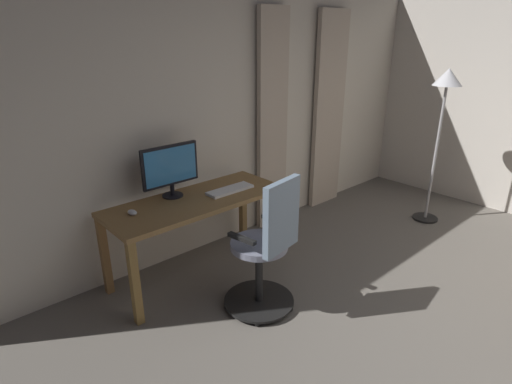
{
  "coord_description": "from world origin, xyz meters",
  "views": [
    {
      "loc": [
        2.58,
        0.26,
        2.05
      ],
      "look_at": [
        0.66,
        -1.88,
        0.93
      ],
      "focal_mm": 28.9,
      "sensor_mm": 36.0,
      "label": 1
    }
  ],
  "objects_px": {
    "office_chair": "(266,251)",
    "computer_mouse": "(132,212)",
    "computer_keyboard": "(230,190)",
    "desk": "(197,209)",
    "floor_lamp": "(445,99)",
    "computer_monitor": "(170,167)"
  },
  "relations": [
    {
      "from": "office_chair",
      "to": "computer_mouse",
      "type": "xyz_separation_m",
      "value": [
        0.64,
        -0.83,
        0.24
      ]
    },
    {
      "from": "office_chair",
      "to": "computer_keyboard",
      "type": "height_order",
      "value": "office_chair"
    },
    {
      "from": "desk",
      "to": "floor_lamp",
      "type": "height_order",
      "value": "floor_lamp"
    },
    {
      "from": "desk",
      "to": "computer_mouse",
      "type": "distance_m",
      "value": 0.57
    },
    {
      "from": "desk",
      "to": "computer_monitor",
      "type": "xyz_separation_m",
      "value": [
        0.12,
        -0.19,
        0.35
      ]
    },
    {
      "from": "computer_keyboard",
      "to": "computer_mouse",
      "type": "distance_m",
      "value": 0.88
    },
    {
      "from": "computer_monitor",
      "to": "computer_keyboard",
      "type": "height_order",
      "value": "computer_monitor"
    },
    {
      "from": "computer_mouse",
      "to": "floor_lamp",
      "type": "bearing_deg",
      "value": 164.79
    },
    {
      "from": "computer_keyboard",
      "to": "floor_lamp",
      "type": "distance_m",
      "value": 2.51
    },
    {
      "from": "office_chair",
      "to": "floor_lamp",
      "type": "xyz_separation_m",
      "value": [
        -2.53,
        0.03,
        0.88
      ]
    },
    {
      "from": "desk",
      "to": "computer_keyboard",
      "type": "xyz_separation_m",
      "value": [
        -0.33,
        0.05,
        0.11
      ]
    },
    {
      "from": "desk",
      "to": "computer_monitor",
      "type": "distance_m",
      "value": 0.42
    },
    {
      "from": "desk",
      "to": "floor_lamp",
      "type": "relative_size",
      "value": 0.91
    },
    {
      "from": "desk",
      "to": "computer_monitor",
      "type": "height_order",
      "value": "computer_monitor"
    },
    {
      "from": "computer_monitor",
      "to": "computer_keyboard",
      "type": "distance_m",
      "value": 0.56
    },
    {
      "from": "desk",
      "to": "floor_lamp",
      "type": "distance_m",
      "value": 2.85
    },
    {
      "from": "computer_monitor",
      "to": "computer_mouse",
      "type": "distance_m",
      "value": 0.51
    },
    {
      "from": "computer_keyboard",
      "to": "floor_lamp",
      "type": "xyz_separation_m",
      "value": [
        -2.3,
        0.75,
        0.65
      ]
    },
    {
      "from": "floor_lamp",
      "to": "office_chair",
      "type": "bearing_deg",
      "value": -0.7
    },
    {
      "from": "office_chair",
      "to": "floor_lamp",
      "type": "relative_size",
      "value": 0.65
    },
    {
      "from": "office_chair",
      "to": "computer_keyboard",
      "type": "bearing_deg",
      "value": 62.64
    },
    {
      "from": "desk",
      "to": "floor_lamp",
      "type": "xyz_separation_m",
      "value": [
        -2.63,
        0.8,
        0.76
      ]
    }
  ]
}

